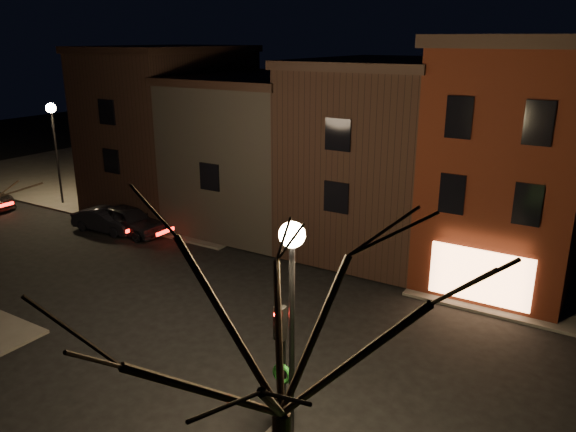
{
  "coord_description": "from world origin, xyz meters",
  "views": [
    {
      "loc": [
        12.36,
        -16.08,
        10.5
      ],
      "look_at": [
        0.26,
        3.37,
        3.2
      ],
      "focal_mm": 35.0,
      "sensor_mm": 36.0,
      "label": 1
    }
  ],
  "objects_px": {
    "street_lamp_far": "(53,126)",
    "parked_car_b": "(106,220)",
    "traffic_signal": "(282,354)",
    "bare_tree_right": "(281,296)",
    "parked_car_a": "(129,220)",
    "street_lamp_near": "(292,281)"
  },
  "relations": [
    {
      "from": "bare_tree_right",
      "to": "parked_car_b",
      "type": "relative_size",
      "value": 2.11
    },
    {
      "from": "street_lamp_far",
      "to": "traffic_signal",
      "type": "xyz_separation_m",
      "value": [
        24.6,
        -11.71,
        -2.37
      ]
    },
    {
      "from": "bare_tree_right",
      "to": "parked_car_a",
      "type": "height_order",
      "value": "bare_tree_right"
    },
    {
      "from": "bare_tree_right",
      "to": "street_lamp_far",
      "type": "bearing_deg",
      "value": 150.98
    },
    {
      "from": "street_lamp_near",
      "to": "traffic_signal",
      "type": "distance_m",
      "value": 2.49
    },
    {
      "from": "parked_car_a",
      "to": "parked_car_b",
      "type": "bearing_deg",
      "value": 112.65
    },
    {
      "from": "street_lamp_far",
      "to": "parked_car_b",
      "type": "xyz_separation_m",
      "value": [
        6.74,
        -2.19,
        -4.52
      ]
    },
    {
      "from": "street_lamp_near",
      "to": "traffic_signal",
      "type": "xyz_separation_m",
      "value": [
        -0.6,
        0.49,
        -2.37
      ]
    },
    {
      "from": "traffic_signal",
      "to": "parked_car_b",
      "type": "bearing_deg",
      "value": 151.94
    },
    {
      "from": "bare_tree_right",
      "to": "traffic_signal",
      "type": "bearing_deg",
      "value": 122.41
    },
    {
      "from": "street_lamp_far",
      "to": "traffic_signal",
      "type": "height_order",
      "value": "street_lamp_far"
    },
    {
      "from": "street_lamp_far",
      "to": "parked_car_b",
      "type": "distance_m",
      "value": 8.4
    },
    {
      "from": "street_lamp_far",
      "to": "parked_car_a",
      "type": "distance_m",
      "value": 9.36
    },
    {
      "from": "street_lamp_far",
      "to": "parked_car_b",
      "type": "bearing_deg",
      "value": -17.97
    },
    {
      "from": "street_lamp_near",
      "to": "street_lamp_far",
      "type": "distance_m",
      "value": 28.0
    },
    {
      "from": "traffic_signal",
      "to": "parked_car_a",
      "type": "distance_m",
      "value": 19.42
    },
    {
      "from": "street_lamp_far",
      "to": "parked_car_a",
      "type": "relative_size",
      "value": 1.41
    },
    {
      "from": "street_lamp_far",
      "to": "street_lamp_near",
      "type": "bearing_deg",
      "value": -25.83
    },
    {
      "from": "traffic_signal",
      "to": "bare_tree_right",
      "type": "height_order",
      "value": "bare_tree_right"
    },
    {
      "from": "street_lamp_near",
      "to": "parked_car_a",
      "type": "relative_size",
      "value": 1.41
    },
    {
      "from": "street_lamp_near",
      "to": "parked_car_b",
      "type": "xyz_separation_m",
      "value": [
        -18.46,
        10.01,
        -4.52
      ]
    },
    {
      "from": "parked_car_b",
      "to": "parked_car_a",
      "type": "bearing_deg",
      "value": -75.23
    }
  ]
}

